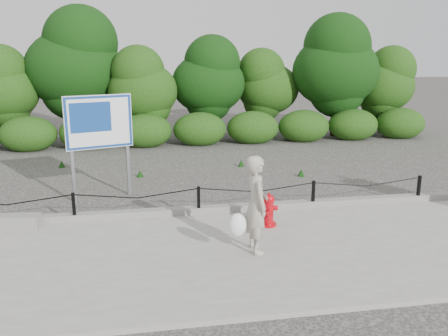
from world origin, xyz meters
TOP-DOWN VIEW (x-y plane):
  - ground at (0.00, 0.00)m, footprint 90.00×90.00m
  - sidewalk at (0.00, -2.00)m, footprint 14.00×4.00m
  - curb at (0.00, 0.05)m, footprint 14.00×0.22m
  - chain_barrier at (0.00, 0.00)m, footprint 10.06×0.06m
  - treeline at (-0.10, 8.95)m, footprint 20.12×3.85m
  - fire_hydrant at (1.26, -0.90)m, footprint 0.35×0.37m
  - pedestrian at (0.71, -2.02)m, footprint 0.72×0.63m
  - concrete_block at (-3.55, -0.25)m, footprint 0.92×0.41m
  - advertising_sign at (-2.06, 1.66)m, footprint 1.47×0.54m

SIDE VIEW (x-z plane):
  - ground at x=0.00m, z-range 0.00..0.00m
  - sidewalk at x=0.00m, z-range 0.00..0.08m
  - curb at x=0.00m, z-range 0.08..0.22m
  - concrete_block at x=-3.55m, z-range 0.08..0.36m
  - fire_hydrant at x=1.26m, z-range 0.06..0.73m
  - chain_barrier at x=0.00m, z-range 0.16..0.76m
  - pedestrian at x=0.71m, z-range 0.06..1.73m
  - advertising_sign at x=-2.06m, z-range 0.50..2.94m
  - treeline at x=-0.10m, z-range 0.05..4.93m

